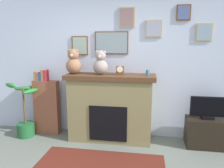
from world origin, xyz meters
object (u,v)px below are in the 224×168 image
at_px(fireplace, 110,107).
at_px(bookshelf, 47,105).
at_px(television, 208,108).
at_px(teddy_bear_tan, 101,64).
at_px(mantel_clock, 120,70).
at_px(teddy_bear_grey, 74,63).
at_px(candle_jar, 148,73).
at_px(potted_plant, 25,120).
at_px(tv_stand, 206,133).

bearing_deg(fireplace, bookshelf, 177.12).
xyz_separation_m(television, teddy_bear_tan, (-1.86, 0.02, 0.73)).
bearing_deg(mantel_clock, teddy_bear_grey, 179.92).
height_order(television, candle_jar, candle_jar).
bearing_deg(bookshelf, potted_plant, -147.56).
xyz_separation_m(fireplace, tv_stand, (1.68, -0.04, -0.37)).
xyz_separation_m(television, candle_jar, (-1.03, 0.02, 0.58)).
height_order(potted_plant, tv_stand, potted_plant).
distance_m(television, teddy_bear_tan, 2.00).
relative_size(television, mantel_clock, 3.79).
height_order(candle_jar, mantel_clock, mantel_clock).
bearing_deg(teddy_bear_grey, fireplace, 1.55).
relative_size(bookshelf, teddy_bear_tan, 2.99).
height_order(teddy_bear_grey, teddy_bear_tan, teddy_bear_grey).
xyz_separation_m(bookshelf, teddy_bear_tan, (1.11, -0.08, 0.84)).
bearing_deg(teddy_bear_tan, television, -0.57).
xyz_separation_m(mantel_clock, teddy_bear_tan, (-0.35, 0.00, 0.11)).
bearing_deg(candle_jar, teddy_bear_tan, -179.96).
xyz_separation_m(bookshelf, teddy_bear_grey, (0.61, -0.08, 0.85)).
relative_size(fireplace, teddy_bear_tan, 3.73).
bearing_deg(mantel_clock, potted_plant, -175.69).
height_order(bookshelf, tv_stand, bookshelf).
distance_m(television, mantel_clock, 1.63).
bearing_deg(potted_plant, television, 2.05).
distance_m(fireplace, teddy_bear_tan, 0.82).
relative_size(television, teddy_bear_grey, 1.30).
relative_size(bookshelf, potted_plant, 1.19).
bearing_deg(television, potted_plant, -177.95).
bearing_deg(candle_jar, fireplace, 178.45).
distance_m(fireplace, candle_jar, 0.93).
xyz_separation_m(fireplace, teddy_bear_grey, (-0.67, -0.02, 0.81)).
relative_size(bookshelf, tv_stand, 1.91).
bearing_deg(tv_stand, teddy_bear_grey, 179.59).
relative_size(bookshelf, television, 2.17).
bearing_deg(fireplace, mantel_clock, -6.29).
bearing_deg(mantel_clock, teddy_bear_tan, 179.81).
height_order(television, teddy_bear_tan, teddy_bear_tan).
distance_m(potted_plant, candle_jar, 2.48).
bearing_deg(teddy_bear_tan, mantel_clock, -0.19).
distance_m(fireplace, television, 1.69).
relative_size(fireplace, bookshelf, 1.25).
height_order(bookshelf, mantel_clock, mantel_clock).
distance_m(bookshelf, mantel_clock, 1.64).
relative_size(mantel_clock, teddy_bear_grey, 0.34).
distance_m(television, candle_jar, 1.18).
height_order(potted_plant, mantel_clock, mantel_clock).
distance_m(teddy_bear_grey, teddy_bear_tan, 0.50).
bearing_deg(teddy_bear_grey, candle_jar, 0.02).
relative_size(tv_stand, mantel_clock, 4.32).
relative_size(potted_plant, tv_stand, 1.60).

